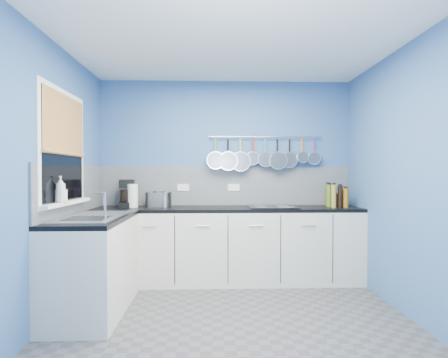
{
  "coord_description": "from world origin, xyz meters",
  "views": [
    {
      "loc": [
        -0.18,
        -3.09,
        1.31
      ],
      "look_at": [
        -0.05,
        0.75,
        1.25
      ],
      "focal_mm": 28.47,
      "sensor_mm": 36.0,
      "label": 1
    }
  ],
  "objects": [
    {
      "name": "backsplash_left",
      "position": [
        -1.59,
        0.6,
        1.15
      ],
      "size": [
        0.02,
        1.8,
        0.5
      ],
      "primitive_type": "cube",
      "color": "#94979E",
      "rests_on": "wall_left"
    },
    {
      "name": "wall_front",
      "position": [
        0.0,
        -1.51,
        1.25
      ],
      "size": [
        3.2,
        0.02,
        2.5
      ],
      "primitive_type": "cube",
      "color": "#375E98",
      "rests_on": "ground"
    },
    {
      "name": "wall_left",
      "position": [
        -1.61,
        0.0,
        1.25
      ],
      "size": [
        0.02,
        3.0,
        2.5
      ],
      "primitive_type": "cube",
      "color": "#375E98",
      "rests_on": "ground"
    },
    {
      "name": "worktop_back",
      "position": [
        0.0,
        1.2,
        0.88
      ],
      "size": [
        3.2,
        0.6,
        0.04
      ],
      "primitive_type": "cube",
      "color": "black",
      "rests_on": "cabinet_run_back"
    },
    {
      "name": "ceiling",
      "position": [
        0.0,
        0.0,
        2.51
      ],
      "size": [
        3.2,
        3.0,
        0.02
      ],
      "primitive_type": "cube",
      "color": "white",
      "rests_on": "ground"
    },
    {
      "name": "condiment_7",
      "position": [
        1.36,
        1.13,
        1.03
      ],
      "size": [
        0.06,
        0.06,
        0.26
      ],
      "primitive_type": "cylinder",
      "color": "black",
      "rests_on": "worktop_back"
    },
    {
      "name": "sink_unit",
      "position": [
        -1.3,
        0.3,
        0.9
      ],
      "size": [
        0.5,
        0.95,
        0.01
      ],
      "primitive_type": "cube",
      "color": "silver",
      "rests_on": "worktop_left"
    },
    {
      "name": "pan_0",
      "position": [
        -0.13,
        1.44,
        1.57
      ],
      "size": [
        0.23,
        0.11,
        0.42
      ],
      "primitive_type": null,
      "color": "silver",
      "rests_on": "pot_rail"
    },
    {
      "name": "condiment_2",
      "position": [
        1.28,
        1.32,
        1.04
      ],
      "size": [
        0.06,
        0.06,
        0.28
      ],
      "primitive_type": "cylinder",
      "color": "brown",
      "rests_on": "worktop_back"
    },
    {
      "name": "socket_right",
      "position": [
        0.1,
        1.48,
        1.13
      ],
      "size": [
        0.15,
        0.01,
        0.09
      ],
      "primitive_type": "cube",
      "color": "white",
      "rests_on": "backsplash_back"
    },
    {
      "name": "pan_2",
      "position": [
        0.18,
        1.44,
        1.56
      ],
      "size": [
        0.26,
        0.09,
        0.45
      ],
      "primitive_type": null,
      "color": "silver",
      "rests_on": "pot_rail"
    },
    {
      "name": "canister",
      "position": [
        -0.75,
        1.22,
        0.97
      ],
      "size": [
        0.13,
        0.13,
        0.14
      ],
      "primitive_type": "cylinder",
      "rotation": [
        0.0,
        0.0,
        0.34
      ],
      "color": "silver",
      "rests_on": "worktop_back"
    },
    {
      "name": "pan_3",
      "position": [
        0.34,
        1.44,
        1.6
      ],
      "size": [
        0.17,
        0.06,
        0.36
      ],
      "primitive_type": null,
      "color": "silver",
      "rests_on": "pot_rail"
    },
    {
      "name": "pan_8",
      "position": [
        1.14,
        1.44,
        1.6
      ],
      "size": [
        0.17,
        0.05,
        0.36
      ],
      "primitive_type": null,
      "color": "silver",
      "rests_on": "pot_rail"
    },
    {
      "name": "pan_6",
      "position": [
        0.82,
        1.44,
        1.58
      ],
      "size": [
        0.21,
        0.06,
        0.4
      ],
      "primitive_type": null,
      "color": "silver",
      "rests_on": "pot_rail"
    },
    {
      "name": "hob",
      "position": [
        0.55,
        1.18,
        0.91
      ],
      "size": [
        0.58,
        0.51,
        0.01
      ],
      "primitive_type": "cube",
      "color": "black",
      "rests_on": "worktop_back"
    },
    {
      "name": "pot_rail",
      "position": [
        0.5,
        1.45,
        1.78
      ],
      "size": [
        1.45,
        0.02,
        0.02
      ],
      "primitive_type": "cylinder",
      "rotation": [
        0.0,
        1.57,
        0.0
      ],
      "color": "silver",
      "rests_on": "wall_back"
    },
    {
      "name": "wall_back",
      "position": [
        0.0,
        1.51,
        1.25
      ],
      "size": [
        3.2,
        0.02,
        2.5
      ],
      "primitive_type": "cube",
      "color": "#375E98",
      "rests_on": "ground"
    },
    {
      "name": "window_glass",
      "position": [
        -1.57,
        0.3,
        1.55
      ],
      "size": [
        0.01,
        0.9,
        1.0
      ],
      "primitive_type": "cube",
      "color": "black",
      "rests_on": "wall_left"
    },
    {
      "name": "cabinet_run_left",
      "position": [
        -1.3,
        0.3,
        0.43
      ],
      "size": [
        0.6,
        1.2,
        0.86
      ],
      "primitive_type": "cube",
      "color": "beige",
      "rests_on": "ground"
    },
    {
      "name": "socket_left",
      "position": [
        -0.55,
        1.48,
        1.13
      ],
      "size": [
        0.15,
        0.01,
        0.09
      ],
      "primitive_type": "cube",
      "color": "white",
      "rests_on": "backsplash_back"
    },
    {
      "name": "floor",
      "position": [
        0.0,
        0.0,
        -0.01
      ],
      "size": [
        3.2,
        3.0,
        0.02
      ],
      "primitive_type": "cube",
      "color": "#47474C",
      "rests_on": "ground"
    },
    {
      "name": "condiment_3",
      "position": [
        1.44,
        1.23,
        0.98
      ],
      "size": [
        0.06,
        0.06,
        0.16
      ],
      "primitive_type": "cylinder",
      "color": "black",
      "rests_on": "worktop_back"
    },
    {
      "name": "condiment_8",
      "position": [
        1.28,
        1.12,
        1.04
      ],
      "size": [
        0.06,
        0.06,
        0.27
      ],
      "primitive_type": "cylinder",
      "color": "olive",
      "rests_on": "worktop_back"
    },
    {
      "name": "condiment_0",
      "position": [
        1.46,
        1.33,
        0.99
      ],
      "size": [
        0.05,
        0.05,
        0.17
      ],
      "primitive_type": "cylinder",
      "color": "#265919",
      "rests_on": "worktop_back"
    },
    {
      "name": "soap_bottle_b",
      "position": [
        -1.53,
        0.12,
        1.14
      ],
      "size": [
        0.1,
        0.1,
        0.17
      ],
      "primitive_type": "imported",
      "rotation": [
        0.0,
        0.0,
        -0.33
      ],
      "color": "white",
      "rests_on": "window_sill"
    },
    {
      "name": "pan_4",
      "position": [
        0.5,
        1.44,
        1.59
      ],
      "size": [
        0.2,
        0.08,
        0.39
      ],
      "primitive_type": null,
      "color": "silver",
      "rests_on": "pot_rail"
    },
    {
      "name": "pan_1",
      "position": [
        0.02,
        1.44,
        1.56
      ],
      "size": [
        0.25,
        0.11,
        0.44
      ],
      "primitive_type": null,
      "color": "silver",
      "rests_on": "pot_rail"
    },
    {
      "name": "coffee_maker",
      "position": [
        -1.22,
        1.27,
        1.07
      ],
      "size": [
        0.22,
        0.24,
        0.33
      ],
      "primitive_type": null,
      "rotation": [
        0.0,
        0.0,
        0.16
      ],
      "color": "black",
      "rests_on": "worktop_back"
    },
    {
      "name": "condiment_6",
      "position": [
        1.43,
        1.13,
        1.02
      ],
      "size": [
        0.06,
        0.06,
        0.23
      ],
      "primitive_type": "cylinder",
      "color": "#8C5914",
      "rests_on": "worktop_back"
    },
    {
      "name": "bamboo_blind",
      "position": [
        -1.56,
        0.3,
        1.77
      ],
      "size": [
        0.01,
        0.9,
        0.55
      ],
      "primitive_type": "cube",
      "color": "#AF6937",
      "rests_on": "wall_left"
    },
    {
      "name": "mixer_tap",
      "position": [
        -1.14,
        0.12,
        1.03
      ],
      "size": [
        0.12,
        0.08,
        0.26
      ],
      "primitive_type": null,
      "color": "silver",
      "rests_on": "worktop_left"
    },
    {
      "name": "paper_towel",
      "position": [
        -1.14,
        1.23,
        1.04
      ],
      "size": [
        0.13,
        0.13,
        0.28
      ],
      "primitive_type": "cylinder",
      "rotation": [
        0.0,
        0.0,
        0.06
      ],
      "color": "white",
      "rests_on": "worktop_back"
    },
    {
      "name": "window_frame",
      "position": [
        -1.58,
        0.3,
        1.55
      ],
      "size": [
        0.01,
        1.0,
        1.1
      ],
      "primitive_type": "cube",
      "color": "white",
      "rests_on": "wall_left"
    },
    {
      "name": "soap_bottle_a",
      "position": [
        -1.53,
        0.11,
        1.17
      ],
      "size": [
        0.11,
        0.11,
        0.24
      ],
      "primitive_type": "imported",
      "rotation": [
        0.0,
        0.0,
        0.15
      ],
      "color": "white",
      "rests_on": "window_sill"
    },
    {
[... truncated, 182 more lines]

